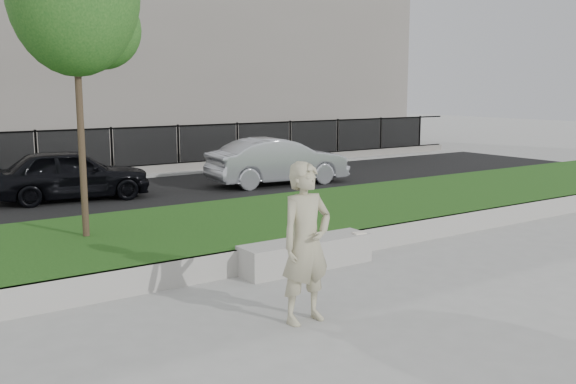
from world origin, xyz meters
TOP-DOWN VIEW (x-y plane):
  - ground at (0.00, 0.00)m, footprint 90.00×90.00m
  - grass_bank at (0.00, 3.00)m, footprint 34.00×4.00m
  - grass_kerb at (0.00, 1.04)m, footprint 34.00×0.08m
  - street at (0.00, 8.50)m, footprint 34.00×7.00m
  - far_pavement at (0.00, 13.00)m, footprint 34.00×3.00m
  - iron_fence at (0.00, 12.00)m, footprint 32.00×0.30m
  - stone_bench at (0.78, 0.80)m, footprint 2.24×0.56m
  - man at (-0.58, -1.07)m, footprint 0.73×0.50m
  - book at (1.73, 0.64)m, footprint 0.22×0.18m
  - car_dark at (-0.53, 8.89)m, footprint 3.95×2.01m
  - car_silver at (5.13, 8.16)m, footprint 4.17×1.80m

SIDE VIEW (x-z plane):
  - ground at x=0.00m, z-range 0.00..0.00m
  - street at x=0.00m, z-range 0.00..0.04m
  - far_pavement at x=0.00m, z-range 0.00..0.12m
  - grass_bank at x=0.00m, z-range 0.00..0.40m
  - grass_kerb at x=0.00m, z-range 0.00..0.40m
  - stone_bench at x=0.78m, z-range 0.00..0.46m
  - book at x=1.73m, z-range 0.46..0.48m
  - iron_fence at x=0.00m, z-range -0.21..1.29m
  - car_dark at x=-0.53m, z-range 0.04..1.33m
  - car_silver at x=5.13m, z-range 0.04..1.37m
  - man at x=-0.58m, z-range 0.00..1.95m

